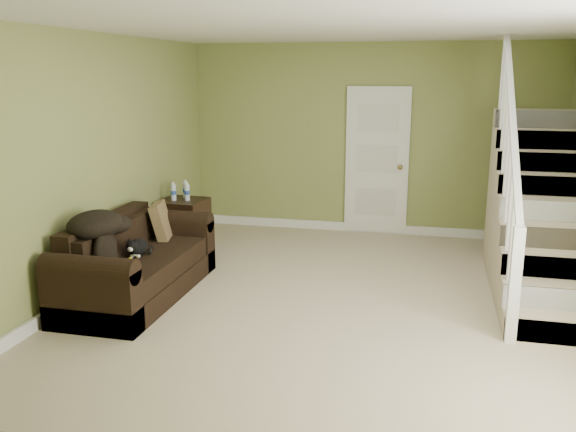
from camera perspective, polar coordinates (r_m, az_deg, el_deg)
The scene contains 15 objects.
floor at distance 6.13m, azimuth 4.72°, elevation -7.83°, with size 5.00×5.50×0.01m, color tan.
ceiling at distance 5.73m, azimuth 5.24°, elevation 17.21°, with size 5.00×5.50×0.01m, color white.
wall_back at distance 8.50m, azimuth 7.74°, elevation 7.08°, with size 5.00×0.04×2.60m, color olive.
wall_front at distance 3.16m, azimuth -2.47°, elevation -3.40°, with size 5.00×0.04×2.60m, color olive.
wall_left at distance 6.63m, azimuth -17.02°, elevation 4.88°, with size 0.04×5.50×2.60m, color olive.
baseboard_back at distance 8.69m, azimuth 7.46°, elevation -1.09°, with size 5.00×0.04×0.12m, color white.
baseboard_left at distance 6.89m, azimuth -16.11°, elevation -5.37°, with size 0.04×5.50×0.12m, color white.
door at distance 8.48m, azimuth 8.32°, elevation 5.05°, with size 0.86×0.12×2.02m.
staircase at distance 6.91m, azimuth 22.69°, elevation -0.83°, with size 1.00×2.51×2.82m.
sofa at distance 6.33m, azimuth -14.11°, elevation -4.59°, with size 0.87×2.02×0.80m.
side_table at distance 7.80m, azimuth -9.76°, elevation -0.77°, with size 0.58×0.58×0.88m.
cat at distance 6.21m, azimuth -13.93°, elevation -2.88°, with size 0.23×0.45×0.22m.
banana at distance 6.01m, azimuth -14.60°, elevation -4.05°, with size 0.05×0.17×0.05m, color gold.
throw_pillow at distance 6.82m, azimuth -11.75°, elevation -0.53°, with size 0.10×0.42×0.42m, color #49361D.
throw_blanket at distance 5.94m, azimuth -17.58°, elevation -0.75°, with size 0.47×0.62×0.25m, color black.
Camera 1 is at (0.83, -5.66, 2.21)m, focal length 38.00 mm.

